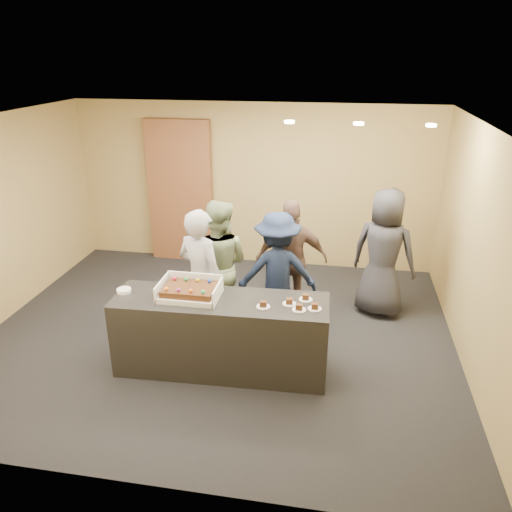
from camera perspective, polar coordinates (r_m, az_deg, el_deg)
name	(u,v)px	position (r m, az deg, el deg)	size (l,w,h in m)	color
room	(216,238)	(6.06, -4.57, 2.10)	(6.04, 6.00, 2.70)	black
serving_counter	(221,335)	(5.77, -3.99, -8.95)	(2.40, 0.70, 0.90)	black
storage_cabinet	(181,192)	(8.64, -8.62, 7.25)	(1.10, 0.15, 2.42)	brown
cake_box	(190,292)	(5.64, -7.52, -4.15)	(0.67, 0.46, 0.20)	white
sheet_cake	(189,289)	(5.59, -7.63, -3.79)	(0.57, 0.39, 0.11)	#3A1F0D
plate_stack	(124,290)	(5.88, -14.86, -3.83)	(0.16, 0.16, 0.04)	white
slice_a	(263,305)	(5.37, 0.84, -5.62)	(0.15, 0.15, 0.07)	white
slice_b	(289,302)	(5.44, 3.84, -5.29)	(0.15, 0.15, 0.07)	white
slice_c	(299,308)	(5.33, 4.94, -5.95)	(0.15, 0.15, 0.07)	white
slice_d	(306,298)	(5.55, 5.70, -4.78)	(0.15, 0.15, 0.07)	white
slice_e	(315,307)	(5.37, 6.75, -5.82)	(0.15, 0.15, 0.07)	white
person_server_grey	(201,279)	(6.09, -6.28, -2.61)	(0.64, 0.42, 1.77)	#97969C
person_sage_man	(218,265)	(6.48, -4.38, -1.05)	(0.85, 0.66, 1.74)	gray
person_navy_man	(277,272)	(6.43, 2.44, -1.86)	(1.04, 0.60, 1.61)	#151F38
person_brown_extra	(291,260)	(6.73, 4.06, -0.46)	(0.98, 0.41, 1.66)	brown
person_dark_suit	(384,253)	(6.99, 14.39, 0.33)	(0.88, 0.57, 1.80)	#29292E
ceiling_spotlights	(359,124)	(6.04, 11.65, 14.61)	(1.72, 0.12, 0.03)	#FFEAC6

